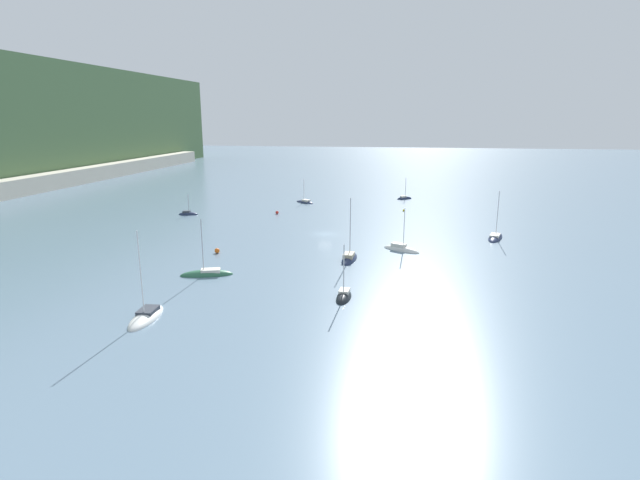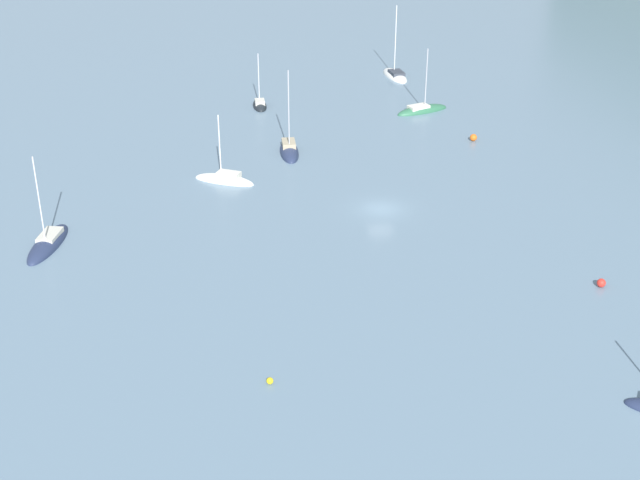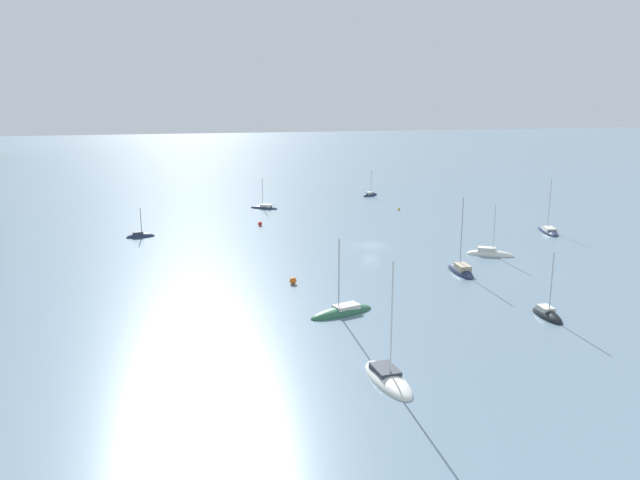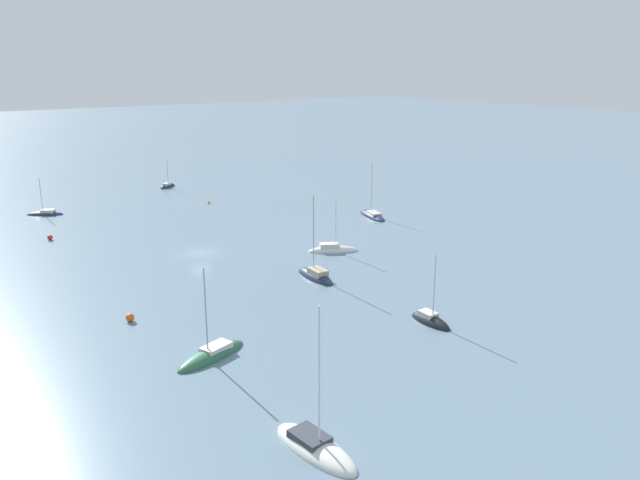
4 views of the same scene
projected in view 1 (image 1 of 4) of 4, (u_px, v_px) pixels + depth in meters
ground_plane at (325, 234)px, 98.97m from camera, size 600.00×600.00×0.00m
sailboat_0 at (404, 199)px, 141.11m from camera, size 3.36×4.57×6.71m
sailboat_1 at (349, 259)px, 81.08m from camera, size 7.29×2.73×10.90m
sailboat_2 at (305, 202)px, 135.25m from camera, size 5.00×6.11×7.00m
sailboat_3 at (188, 214)px, 118.61m from camera, size 2.22×4.78×5.57m
sailboat_4 at (207, 275)px, 73.14m from camera, size 4.37×7.97×9.23m
sailboat_5 at (495, 238)px, 95.55m from camera, size 8.76×4.67×9.89m
sailboat_6 at (344, 297)px, 63.91m from camera, size 5.18×2.03×8.02m
sailboat_7 at (401, 250)px, 86.77m from camera, size 5.11×6.98×8.38m
sailboat_8 at (146, 317)px, 57.50m from camera, size 7.82×3.22×11.22m
mooring_buoy_0 at (217, 251)px, 84.95m from camera, size 0.87×0.87×0.87m
mooring_buoy_1 at (277, 212)px, 119.43m from camera, size 0.77×0.77×0.77m
mooring_buoy_2 at (404, 210)px, 122.90m from camera, size 0.51×0.51×0.51m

